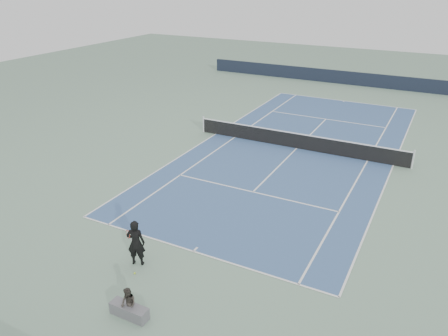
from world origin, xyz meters
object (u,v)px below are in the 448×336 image
at_px(tennis_net, 297,140).
at_px(spectator_bench, 129,307).
at_px(tennis_player, 136,243).
at_px(tennis_ball, 135,273).

distance_m(tennis_net, spectator_bench, 15.66).
bearing_deg(spectator_bench, tennis_net, 90.10).
height_order(tennis_player, spectator_bench, tennis_player).
relative_size(tennis_net, tennis_player, 7.28).
bearing_deg(tennis_net, tennis_ball, -94.58).
relative_size(tennis_net, spectator_bench, 9.91).
bearing_deg(tennis_ball, tennis_player, 117.25).
xyz_separation_m(tennis_player, spectator_bench, (1.42, -2.23, -0.54)).
xyz_separation_m(tennis_ball, spectator_bench, (1.15, -1.69, 0.31)).
height_order(tennis_ball, spectator_bench, spectator_bench).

